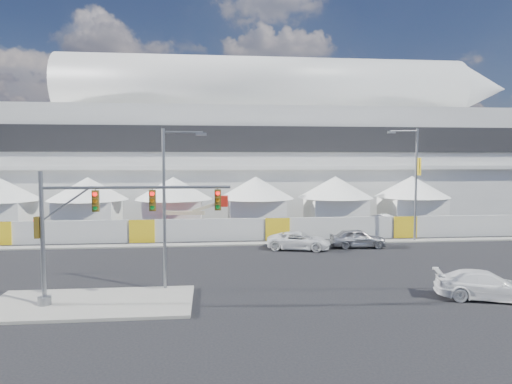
{
  "coord_description": "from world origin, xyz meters",
  "views": [
    {
      "loc": [
        -0.08,
        -26.03,
        7.22
      ],
      "look_at": [
        3.6,
        10.0,
        4.68
      ],
      "focal_mm": 32.0,
      "sensor_mm": 36.0,
      "label": 1
    }
  ],
  "objects": [
    {
      "name": "ground",
      "position": [
        0.0,
        0.0,
        0.0
      ],
      "size": [
        160.0,
        160.0,
        0.0
      ],
      "primitive_type": "plane",
      "color": "black",
      "rests_on": "ground"
    },
    {
      "name": "stadium",
      "position": [
        8.71,
        41.5,
        9.45
      ],
      "size": [
        80.0,
        24.8,
        21.98
      ],
      "color": "silver",
      "rests_on": "ground"
    },
    {
      "name": "sedan_silver",
      "position": [
        12.07,
        10.25,
        0.78
      ],
      "size": [
        1.97,
        4.62,
        1.56
      ],
      "primitive_type": "imported",
      "rotation": [
        0.0,
        0.0,
        1.54
      ],
      "color": "#A1A2A6",
      "rests_on": "ground"
    },
    {
      "name": "streetlight_curb",
      "position": [
        17.83,
        12.5,
        5.79
      ],
      "size": [
        2.95,
        0.67,
        9.98
      ],
      "color": "gray",
      "rests_on": "ground"
    },
    {
      "name": "lot_car_c",
      "position": [
        -8.85,
        18.87,
        0.65
      ],
      "size": [
        2.16,
        4.58,
        1.29
      ],
      "primitive_type": "imported",
      "rotation": [
        0.0,
        0.0,
        1.65
      ],
      "color": "#B1B2B6",
      "rests_on": "ground"
    },
    {
      "name": "lot_car_a",
      "position": [
        18.5,
        20.42,
        0.72
      ],
      "size": [
        4.06,
        4.27,
        1.44
      ],
      "primitive_type": "imported",
      "rotation": [
        0.0,
        0.0,
        0.84
      ],
      "color": "white",
      "rests_on": "ground"
    },
    {
      "name": "pickup_curb",
      "position": [
        7.07,
        9.92,
        0.7
      ],
      "size": [
        3.59,
        5.51,
        1.41
      ],
      "primitive_type": "imported",
      "rotation": [
        0.0,
        0.0,
        1.3
      ],
      "color": "white",
      "rests_on": "ground"
    },
    {
      "name": "traffic_mast",
      "position": [
        -6.01,
        -3.22,
        3.86
      ],
      "size": [
        9.46,
        0.64,
        6.54
      ],
      "color": "gray",
      "rests_on": "median_island"
    },
    {
      "name": "streetlight_median",
      "position": [
        -2.33,
        -0.8,
        5.19
      ],
      "size": [
        2.43,
        0.24,
        8.78
      ],
      "color": "gray",
      "rests_on": "median_island"
    },
    {
      "name": "lot_car_b",
      "position": [
        28.91,
        18.9,
        0.78
      ],
      "size": [
        2.21,
        4.69,
        1.55
      ],
      "primitive_type": "imported",
      "rotation": [
        0.0,
        0.0,
        1.65
      ],
      "color": "black",
      "rests_on": "ground"
    },
    {
      "name": "boom_lift",
      "position": [
        -3.08,
        18.7,
        1.02
      ],
      "size": [
        7.52,
        2.08,
        3.78
      ],
      "rotation": [
        0.0,
        0.0,
        -0.11
      ],
      "color": "red",
      "rests_on": "ground"
    },
    {
      "name": "tent_row",
      "position": [
        0.5,
        24.0,
        3.15
      ],
      "size": [
        53.4,
        8.4,
        5.4
      ],
      "color": "white",
      "rests_on": "ground"
    },
    {
      "name": "pickup_near",
      "position": [
        14.16,
        -4.07,
        0.73
      ],
      "size": [
        3.41,
        5.38,
        1.45
      ],
      "primitive_type": "imported",
      "rotation": [
        0.0,
        0.0,
        1.27
      ],
      "color": "white",
      "rests_on": "ground"
    },
    {
      "name": "median_island",
      "position": [
        -6.0,
        -3.0,
        0.07
      ],
      "size": [
        10.0,
        5.0,
        0.15
      ],
      "primitive_type": "cube",
      "color": "gray",
      "rests_on": "ground"
    },
    {
      "name": "hoarding_fence",
      "position": [
        6.0,
        14.5,
        1.0
      ],
      "size": [
        70.0,
        0.25,
        2.0
      ],
      "primitive_type": "cube",
      "color": "silver",
      "rests_on": "ground"
    },
    {
      "name": "far_curb",
      "position": [
        20.0,
        12.5,
        0.06
      ],
      "size": [
        80.0,
        1.2,
        0.12
      ],
      "primitive_type": "cube",
      "color": "gray",
      "rests_on": "ground"
    }
  ]
}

